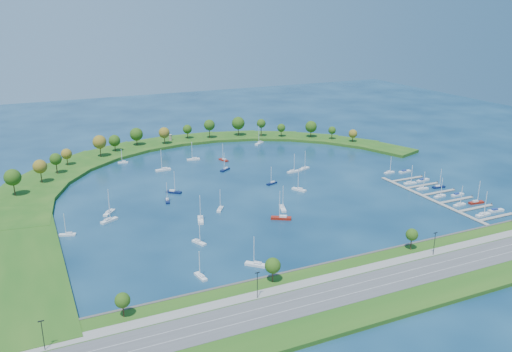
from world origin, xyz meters
name	(u,v)px	position (x,y,z in m)	size (l,w,h in m)	color
ground	(252,186)	(0.00, 0.00, 0.00)	(700.00, 700.00, 0.00)	#072441
south_shoreline	(386,280)	(0.03, -122.88, 1.00)	(420.00, 43.10, 11.60)	#1C5316
breakwater	(152,172)	(-46.33, 48.72, 0.99)	(286.74, 247.64, 2.00)	#1C5316
breakwater_trees	(176,137)	(-18.19, 89.25, 11.01)	(240.56, 91.71, 15.00)	#382314
harbor_tower	(170,137)	(-14.47, 117.38, 4.34)	(2.60, 2.60, 4.56)	gray
dock_system	(441,197)	(85.30, -61.00, 0.35)	(24.28, 82.00, 1.60)	gray
moored_boat_0	(68,234)	(-104.46, -27.66, 0.87)	(7.57, 4.20, 10.72)	silver
moored_boat_1	(109,212)	(-82.58, -8.74, 0.93)	(7.26, 8.37, 12.80)	silver
moored_boat_2	(220,208)	(-30.18, -27.34, 0.88)	(5.83, 7.33, 10.91)	silver
moored_boat_3	(199,242)	(-52.99, -60.70, 0.88)	(4.87, 7.72, 11.02)	silver
moored_boat_4	(193,159)	(-13.60, 65.61, 0.93)	(8.80, 3.10, 12.69)	silver
moored_boat_5	(272,183)	(12.21, -1.56, 0.87)	(7.49, 4.36, 10.63)	#09143C
moored_boat_6	(259,143)	(45.27, 85.95, 0.97)	(9.27, 7.79, 14.01)	silver
moored_boat_7	(293,171)	(34.31, 12.97, 0.91)	(8.45, 3.25, 12.11)	silver
moored_boat_8	(109,220)	(-84.46, -19.00, 0.94)	(9.06, 6.57, 13.19)	silver
moored_boat_9	(281,217)	(-7.37, -51.28, 0.99)	(9.95, 7.50, 14.61)	maroon
moored_boat_10	(201,219)	(-43.98, -36.82, 0.96)	(5.23, 9.65, 13.66)	silver
moored_boat_11	(283,208)	(-0.79, -39.96, 0.94)	(5.21, 9.27, 13.14)	silver
moored_boat_12	(304,168)	(43.75, 15.66, 0.91)	(8.46, 5.19, 12.05)	silver
moored_boat_13	(225,169)	(-2.77, 34.89, 0.90)	(7.88, 6.30, 11.74)	#09143C
moored_boat_14	(163,169)	(-38.57, 50.54, 0.98)	(9.84, 3.36, 14.23)	silver
moored_boat_15	(201,276)	(-62.36, -90.07, 0.88)	(3.21, 7.64, 10.88)	silver
moored_boat_16	(224,159)	(4.42, 55.71, 0.90)	(4.64, 8.25, 11.69)	maroon
moored_boat_17	(174,191)	(-44.40, 7.55, 0.93)	(8.25, 7.47, 12.82)	#09143C
moored_boat_18	(123,162)	(-58.19, 78.55, 0.85)	(6.79, 3.75, 9.62)	silver
moored_boat_19	(167,200)	(-51.37, -4.30, 0.88)	(3.64, 7.84, 11.12)	#09143C
moored_boat_20	(299,189)	(21.03, -18.41, 0.93)	(6.11, 8.75, 12.66)	silver
moored_boat_21	(256,264)	(-39.06, -90.06, 0.93)	(7.92, 7.76, 12.73)	silver
docked_boat_0	(483,214)	(85.51, -89.63, 0.93)	(8.94, 3.25, 12.86)	silver
docked_boat_1	(496,210)	(95.97, -88.09, 0.65)	(8.84, 3.23, 1.77)	silver
docked_boat_2	(459,204)	(85.53, -74.07, 0.88)	(7.53, 2.50, 10.91)	silver
docked_boat_3	(476,202)	(96.01, -75.32, 0.92)	(8.70, 3.44, 12.44)	maroon
docked_boat_4	(440,196)	(85.53, -59.80, 0.88)	(7.60, 2.82, 10.92)	silver
docked_boat_5	(457,195)	(95.98, -62.15, 0.61)	(8.22, 2.81, 1.65)	silver
docked_boat_6	(422,188)	(85.54, -46.07, 0.87)	(7.32, 2.83, 10.48)	silver
docked_boat_7	(439,186)	(96.03, -47.69, 0.88)	(7.84, 3.15, 11.20)	#09143C
docked_boat_8	(410,183)	(85.53, -35.56, 0.89)	(7.91, 2.93, 11.37)	silver
docked_boat_9	(423,180)	(95.97, -34.65, 0.67)	(9.14, 3.72, 1.81)	silver
docked_boat_10	(389,172)	(87.94, -13.57, 0.87)	(7.24, 2.44, 10.48)	silver
docked_boat_11	(405,171)	(97.88, -16.20, 0.62)	(8.45, 2.95, 1.69)	silver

